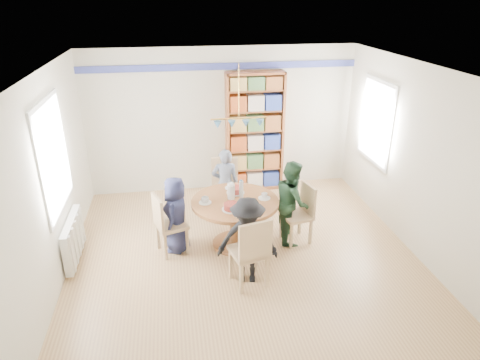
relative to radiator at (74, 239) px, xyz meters
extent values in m
plane|color=tan|center=(2.42, -0.30, -0.35)|extent=(5.00, 5.00, 0.00)
plane|color=white|center=(2.42, -0.30, 2.35)|extent=(5.00, 5.00, 0.00)
plane|color=silver|center=(2.42, 2.20, 1.00)|extent=(5.00, 0.00, 5.00)
plane|color=silver|center=(2.42, -2.80, 1.00)|extent=(5.00, 0.00, 5.00)
plane|color=silver|center=(-0.08, -0.30, 1.00)|extent=(0.00, 5.00, 5.00)
plane|color=silver|center=(4.92, -0.30, 1.00)|extent=(0.00, 5.00, 5.00)
cube|color=navy|center=(2.42, 2.18, 2.00)|extent=(5.00, 0.02, 0.12)
cube|color=white|center=(-0.07, 0.00, 1.25)|extent=(0.03, 1.32, 1.52)
cube|color=white|center=(-0.05, 0.00, 1.25)|extent=(0.01, 1.20, 1.40)
cube|color=white|center=(4.90, 1.00, 1.20)|extent=(0.03, 1.12, 1.42)
cube|color=white|center=(4.88, 1.00, 1.20)|extent=(0.01, 1.00, 1.30)
cylinder|color=gold|center=(2.42, 0.20, 1.98)|extent=(0.01, 0.01, 0.75)
cylinder|color=gold|center=(2.42, 0.20, 1.60)|extent=(0.80, 0.02, 0.02)
cone|color=#4382BE|center=(2.12, 0.20, 1.52)|extent=(0.11, 0.11, 0.10)
cone|color=#4382BE|center=(2.32, 0.20, 1.52)|extent=(0.11, 0.11, 0.10)
cone|color=#4382BE|center=(2.52, 0.20, 1.52)|extent=(0.11, 0.11, 0.10)
cone|color=#4382BE|center=(2.72, 0.20, 1.52)|extent=(0.11, 0.11, 0.10)
cube|color=silver|center=(0.00, 0.00, 0.00)|extent=(0.10, 1.00, 0.60)
cube|color=silver|center=(0.06, -0.40, 0.00)|extent=(0.02, 0.06, 0.56)
cube|color=silver|center=(0.06, -0.20, 0.00)|extent=(0.02, 0.06, 0.56)
cube|color=silver|center=(0.06, 0.00, 0.00)|extent=(0.02, 0.06, 0.56)
cube|color=silver|center=(0.06, 0.20, 0.00)|extent=(0.02, 0.06, 0.56)
cube|color=silver|center=(0.06, 0.40, 0.00)|extent=(0.02, 0.06, 0.56)
cylinder|color=brown|center=(2.33, 0.04, 0.37)|extent=(1.30, 1.30, 0.05)
cylinder|color=brown|center=(2.33, 0.04, 0.00)|extent=(0.16, 0.16, 0.70)
cylinder|color=brown|center=(2.33, 0.04, -0.33)|extent=(0.70, 0.70, 0.04)
cube|color=tan|center=(1.39, 0.01, 0.10)|extent=(0.53, 0.53, 0.05)
cube|color=tan|center=(1.21, -0.05, 0.34)|extent=(0.17, 0.41, 0.50)
cube|color=tan|center=(1.60, -0.10, -0.14)|extent=(0.05, 0.05, 0.43)
cube|color=tan|center=(1.49, 0.22, -0.14)|extent=(0.05, 0.05, 0.43)
cube|color=tan|center=(1.28, -0.21, -0.14)|extent=(0.05, 0.05, 0.43)
cube|color=tan|center=(1.17, 0.11, -0.14)|extent=(0.05, 0.05, 0.43)
cube|color=tan|center=(3.27, -0.01, 0.09)|extent=(0.49, 0.49, 0.05)
cube|color=tan|center=(3.45, 0.03, 0.33)|extent=(0.13, 0.41, 0.49)
cube|color=tan|center=(3.07, 0.11, -0.14)|extent=(0.05, 0.05, 0.42)
cube|color=tan|center=(3.15, -0.21, -0.14)|extent=(0.05, 0.05, 0.42)
cube|color=tan|center=(3.39, 0.19, -0.14)|extent=(0.05, 0.05, 0.42)
cube|color=tan|center=(3.47, -0.14, -0.14)|extent=(0.05, 0.05, 0.42)
cube|color=tan|center=(2.31, 0.94, 0.13)|extent=(0.47, 0.47, 0.05)
cube|color=tan|center=(2.32, 1.15, 0.40)|extent=(0.45, 0.07, 0.53)
cube|color=tan|center=(2.12, 0.77, -0.12)|extent=(0.05, 0.05, 0.46)
cube|color=tan|center=(2.48, 0.75, -0.12)|extent=(0.05, 0.05, 0.46)
cube|color=tan|center=(2.14, 1.14, -0.12)|extent=(0.05, 0.05, 0.46)
cube|color=tan|center=(2.50, 1.11, -0.12)|extent=(0.05, 0.05, 0.46)
cube|color=tan|center=(2.36, -0.92, 0.13)|extent=(0.54, 0.54, 0.05)
cube|color=tan|center=(2.41, -1.11, 0.40)|extent=(0.44, 0.15, 0.53)
cube|color=tan|center=(2.50, -0.70, -0.12)|extent=(0.05, 0.05, 0.46)
cube|color=tan|center=(2.15, -0.78, -0.12)|extent=(0.05, 0.05, 0.46)
cube|color=tan|center=(2.58, -1.05, -0.12)|extent=(0.05, 0.05, 0.46)
cube|color=tan|center=(2.23, -1.13, -0.12)|extent=(0.05, 0.05, 0.46)
imported|color=#1C203E|center=(1.46, 0.05, 0.23)|extent=(0.52, 0.65, 1.17)
imported|color=#19321E|center=(3.21, 0.07, 0.30)|extent=(0.55, 0.67, 1.30)
imported|color=gray|center=(2.30, 0.94, 0.27)|extent=(0.47, 0.33, 1.23)
imported|color=black|center=(2.36, -0.86, 0.26)|extent=(0.86, 0.60, 1.22)
cube|color=brown|center=(2.50, 2.04, 0.78)|extent=(0.04, 0.32, 2.27)
cube|color=brown|center=(3.53, 2.04, 0.78)|extent=(0.04, 0.32, 2.27)
cube|color=brown|center=(3.01, 2.04, 1.89)|extent=(1.08, 0.32, 0.04)
cube|color=brown|center=(3.01, 2.04, -0.32)|extent=(1.08, 0.32, 0.06)
cube|color=brown|center=(3.01, 2.19, 0.78)|extent=(1.08, 0.02, 2.27)
cube|color=brown|center=(3.01, 2.04, 0.08)|extent=(1.01, 0.30, 0.03)
cube|color=brown|center=(3.01, 2.04, 0.46)|extent=(1.01, 0.30, 0.03)
cube|color=brown|center=(3.01, 2.04, 0.84)|extent=(1.01, 0.30, 0.03)
cube|color=brown|center=(3.01, 2.04, 1.21)|extent=(1.01, 0.30, 0.03)
cube|color=brown|center=(3.01, 2.04, 1.59)|extent=(1.01, 0.30, 0.03)
cube|color=#9D4018|center=(2.69, 2.02, -0.15)|extent=(0.30, 0.24, 0.28)
cube|color=white|center=(3.01, 2.02, -0.15)|extent=(0.30, 0.24, 0.28)
cube|color=navy|center=(3.34, 2.02, -0.15)|extent=(0.30, 0.24, 0.28)
cube|color=tan|center=(2.69, 2.02, 0.24)|extent=(0.30, 0.24, 0.28)
cube|color=#426739|center=(3.01, 2.02, 0.24)|extent=(0.30, 0.24, 0.28)
cube|color=brown|center=(3.34, 2.02, 0.24)|extent=(0.30, 0.24, 0.28)
cube|color=#9D4018|center=(2.69, 2.02, 0.61)|extent=(0.30, 0.24, 0.28)
cube|color=white|center=(3.01, 2.02, 0.61)|extent=(0.30, 0.24, 0.28)
cube|color=navy|center=(3.34, 2.02, 0.61)|extent=(0.30, 0.24, 0.28)
cube|color=tan|center=(2.69, 2.02, 0.99)|extent=(0.30, 0.24, 0.28)
cube|color=#426739|center=(3.01, 2.02, 0.99)|extent=(0.30, 0.24, 0.28)
cube|color=brown|center=(3.34, 2.02, 0.99)|extent=(0.30, 0.24, 0.28)
cube|color=#9D4018|center=(2.69, 2.02, 1.37)|extent=(0.30, 0.24, 0.28)
cube|color=white|center=(3.01, 2.02, 1.37)|extent=(0.30, 0.24, 0.28)
cube|color=navy|center=(3.34, 2.02, 1.37)|extent=(0.30, 0.24, 0.28)
cube|color=tan|center=(2.69, 2.02, 1.72)|extent=(0.30, 0.24, 0.23)
cube|color=#426739|center=(3.01, 2.02, 1.72)|extent=(0.30, 0.24, 0.23)
cube|color=brown|center=(3.34, 2.02, 1.72)|extent=(0.30, 0.24, 0.23)
cylinder|color=white|center=(2.29, 0.12, 0.51)|extent=(0.11, 0.11, 0.22)
sphere|color=white|center=(2.29, 0.12, 0.62)|extent=(0.08, 0.08, 0.08)
cylinder|color=silver|center=(2.44, 0.15, 0.53)|extent=(0.06, 0.06, 0.26)
cylinder|color=#4382BE|center=(2.44, 0.15, 0.67)|extent=(0.03, 0.03, 0.03)
cylinder|color=white|center=(2.38, 0.30, 0.41)|extent=(0.28, 0.28, 0.01)
cylinder|color=maroon|center=(2.38, 0.30, 0.45)|extent=(0.22, 0.22, 0.08)
cylinder|color=white|center=(2.24, -0.23, 0.41)|extent=(0.28, 0.28, 0.01)
cylinder|color=maroon|center=(2.24, -0.23, 0.45)|extent=(0.22, 0.22, 0.08)
cylinder|color=white|center=(1.89, 0.04, 0.40)|extent=(0.18, 0.18, 0.01)
imported|color=white|center=(1.89, 0.04, 0.44)|extent=(0.11, 0.11, 0.09)
cylinder|color=white|center=(2.77, 0.04, 0.40)|extent=(0.18, 0.18, 0.01)
imported|color=white|center=(2.77, 0.04, 0.44)|extent=(0.09, 0.09, 0.09)
cylinder|color=white|center=(2.33, 0.48, 0.40)|extent=(0.18, 0.18, 0.01)
imported|color=white|center=(2.33, 0.48, 0.44)|extent=(0.11, 0.11, 0.09)
cylinder|color=white|center=(2.33, -0.40, 0.40)|extent=(0.18, 0.18, 0.01)
imported|color=white|center=(2.33, -0.40, 0.44)|extent=(0.09, 0.09, 0.09)
camera|label=1|loc=(1.49, -5.53, 3.23)|focal=32.00mm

